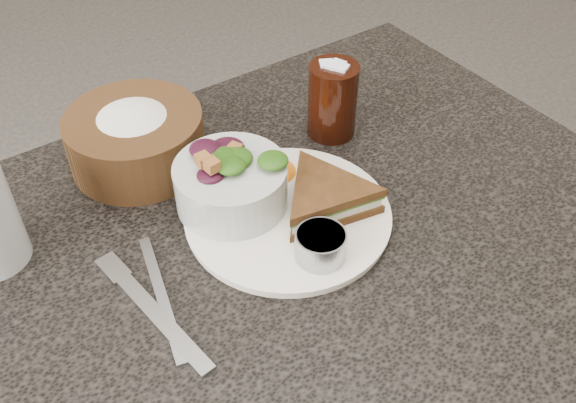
# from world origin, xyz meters

# --- Properties ---
(dinner_plate) EXTENTS (0.25, 0.25, 0.01)m
(dinner_plate) POSITION_xyz_m (0.05, 0.03, 0.76)
(dinner_plate) COLOR silver
(dinner_plate) RESTS_ON dining_table
(sandwich) EXTENTS (0.17, 0.17, 0.04)m
(sandwich) POSITION_xyz_m (0.09, 0.01, 0.78)
(sandwich) COLOR #492912
(sandwich) RESTS_ON dinner_plate
(salad_bowl) EXTENTS (0.17, 0.17, 0.08)m
(salad_bowl) POSITION_xyz_m (0.00, 0.08, 0.80)
(salad_bowl) COLOR #A7AEAA
(salad_bowl) RESTS_ON dinner_plate
(dressing_ramekin) EXTENTS (0.08, 0.08, 0.04)m
(dressing_ramekin) POSITION_xyz_m (0.04, -0.05, 0.78)
(dressing_ramekin) COLOR #949AA1
(dressing_ramekin) RESTS_ON dinner_plate
(orange_wedge) EXTENTS (0.09, 0.09, 0.03)m
(orange_wedge) POSITION_xyz_m (0.08, 0.10, 0.77)
(orange_wedge) COLOR orange
(orange_wedge) RESTS_ON dinner_plate
(fork) EXTENTS (0.04, 0.19, 0.01)m
(fork) POSITION_xyz_m (-0.15, -0.02, 0.75)
(fork) COLOR #9C9C9E
(fork) RESTS_ON dining_table
(knife) EXTENTS (0.06, 0.19, 0.00)m
(knife) POSITION_xyz_m (-0.14, 0.00, 0.75)
(knife) COLOR #9FA4AC
(knife) RESTS_ON dining_table
(bread_basket) EXTENTS (0.24, 0.24, 0.10)m
(bread_basket) POSITION_xyz_m (-0.05, 0.24, 0.80)
(bread_basket) COLOR #482D17
(bread_basket) RESTS_ON dining_table
(cola_glass) EXTENTS (0.08, 0.08, 0.12)m
(cola_glass) POSITION_xyz_m (0.21, 0.14, 0.81)
(cola_glass) COLOR black
(cola_glass) RESTS_ON dining_table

